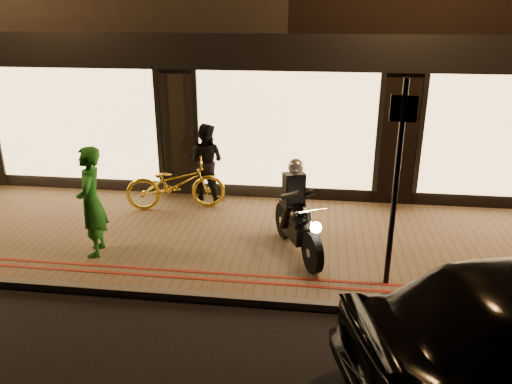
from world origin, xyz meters
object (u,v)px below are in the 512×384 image
motorcycle (297,218)px  person_green (91,202)px  sign_post (397,176)px  bicycle_gold (176,184)px

motorcycle → person_green: size_ratio=1.00×
motorcycle → person_green: (-3.29, -0.47, 0.30)m
motorcycle → sign_post: size_ratio=0.61×
person_green → bicycle_gold: bearing=146.8°
motorcycle → bicycle_gold: size_ratio=0.92×
motorcycle → person_green: 3.33m
sign_post → person_green: (-4.67, 0.36, -0.77)m
motorcycle → sign_post: (1.38, -0.83, 1.06)m
motorcycle → bicycle_gold: (-2.52, 1.63, -0.10)m
bicycle_gold → sign_post: bearing=-137.3°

